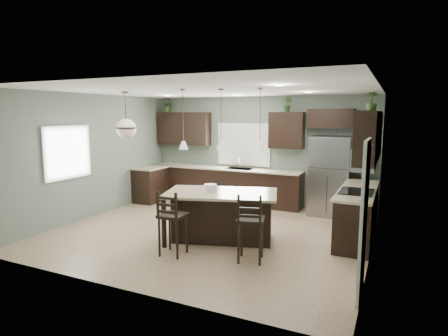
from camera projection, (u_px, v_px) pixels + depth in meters
ground at (211, 231)px, 7.55m from camera, size 6.00×6.00×0.00m
pantry_door at (364, 219)px, 4.77m from camera, size 0.04×0.82×2.04m
window_back at (244, 144)px, 9.95m from camera, size 1.35×0.02×1.00m
window_left at (67, 152)px, 7.85m from camera, size 0.02×1.10×1.00m
left_return_cabs at (151, 185)px, 10.13m from camera, size 0.60×0.90×0.90m
left_return_countertop at (151, 168)px, 10.06m from camera, size 0.66×0.96×0.04m
back_lower_cabs at (224, 185)px, 10.04m from camera, size 4.20×0.60×0.90m
back_countertop at (224, 168)px, 9.95m from camera, size 4.20×0.66×0.04m
sink_inset at (239, 169)px, 9.76m from camera, size 0.70×0.45×0.01m
faucet at (239, 163)px, 9.71m from camera, size 0.02×0.02×0.28m
back_upper_left at (184, 128)px, 10.48m from camera, size 1.55×0.34×0.90m
back_upper_right at (287, 130)px, 9.25m from camera, size 0.85×0.34×0.90m
fridge_header at (331, 118)px, 8.77m from camera, size 1.05×0.34×0.45m
right_lower_cabs at (358, 214)px, 7.14m from camera, size 0.60×2.35×0.90m
right_countertop at (358, 190)px, 7.08m from camera, size 0.66×2.35×0.04m
cooktop at (356, 192)px, 6.83m from camera, size 0.58×0.75×0.02m
wall_oven_front at (339, 216)px, 7.02m from camera, size 0.01×0.72×0.60m
right_upper_cabs at (369, 136)px, 6.87m from camera, size 0.34×2.35×0.90m
microwave at (364, 159)px, 6.70m from camera, size 0.40×0.75×0.40m
refrigerator at (330, 176)px, 8.68m from camera, size 0.90×0.74×1.85m
kitchen_island at (221, 216)px, 6.95m from camera, size 2.27×1.68×0.92m
serving_dish at (210, 188)px, 6.91m from camera, size 0.24×0.24×0.14m
bar_stool_left at (173, 223)px, 6.22m from camera, size 0.43×0.43×1.12m
bar_stool_right at (251, 227)px, 5.96m from camera, size 0.51×0.51×1.13m
pendant_left at (183, 120)px, 6.80m from camera, size 0.17×0.17×1.10m
pendant_center at (221, 120)px, 6.70m from camera, size 0.17×0.17×1.10m
pendant_right at (260, 120)px, 6.60m from camera, size 0.17×0.17×1.10m
chandelier at (126, 115)px, 7.57m from camera, size 0.45×0.45×0.95m
plant_back_left at (168, 106)px, 10.57m from camera, size 0.37×0.34×0.37m
plant_back_right at (288, 104)px, 9.12m from camera, size 0.24×0.22×0.37m
plant_right_wall at (372, 102)px, 7.37m from camera, size 0.22×0.22×0.39m
room_shell at (211, 148)px, 7.30m from camera, size 6.00×6.00×6.00m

